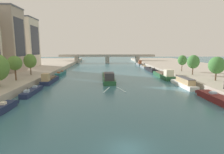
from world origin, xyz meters
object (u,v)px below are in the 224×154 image
moored_boat_right_midway (164,75)px  tree_right_nearest (193,62)px  moored_boat_right_far (221,100)px  tree_right_far (182,60)px  bridge_far (107,57)px  barge_midriver (108,77)px  moored_boat_right_gap_after (151,70)px  moored_boat_right_lone (139,64)px  moored_boat_left_midway (32,91)px  moored_boat_left_near (61,74)px  moored_boat_left_gap_after (50,80)px  tree_right_end_of_row (217,65)px  moored_boat_right_second (143,67)px  tree_left_midway (30,61)px  tree_left_distant (15,63)px  moored_boat_right_near (184,83)px

moored_boat_right_midway → tree_right_nearest: bearing=-30.0°
moored_boat_right_far → tree_right_far: 35.40m
moored_boat_right_far → bridge_far: size_ratio=0.21×
barge_midriver → moored_boat_right_gap_after: bearing=49.0°
moored_boat_right_far → moored_boat_right_lone: bearing=90.3°
moored_boat_left_midway → moored_boat_left_near: bearing=90.0°
moored_boat_right_midway → moored_boat_right_lone: (0.46, 47.17, -0.08)m
moored_boat_right_far → tree_right_nearest: bearing=74.6°
moored_boat_left_gap_after → moored_boat_left_near: moored_boat_left_gap_after is taller
moored_boat_left_midway → tree_right_end_of_row: (45.91, 5.33, 5.22)m
moored_boat_right_second → tree_right_end_of_row: 49.32m
moored_boat_right_gap_after → moored_boat_right_second: bearing=91.1°
moored_boat_left_near → tree_right_far: 45.66m
tree_left_midway → tree_right_far: tree_left_midway is taller
moored_boat_left_gap_after → tree_left_midway: tree_left_midway is taller
moored_boat_right_far → moored_boat_right_second: (-0.81, 62.91, -0.13)m
moored_boat_left_near → tree_right_nearest: tree_right_nearest is taller
moored_boat_left_midway → moored_boat_right_midway: moored_boat_right_midway is taller
moored_boat_left_near → tree_right_end_of_row: bearing=-26.2°
tree_left_distant → tree_left_midway: (-0.11, 10.33, -0.16)m
moored_boat_right_near → tree_right_end_of_row: bearing=-3.0°
moored_boat_right_near → tree_left_distant: size_ratio=1.93×
moored_boat_right_far → moored_boat_left_midway: bearing=166.2°
moored_boat_right_midway → moored_boat_right_near: bearing=-88.2°
moored_boat_left_midway → moored_boat_right_far: bearing=-13.8°
moored_boat_left_near → moored_boat_right_second: 45.19m
moored_boat_right_far → tree_left_distant: tree_left_distant is taller
moored_boat_right_gap_after → tree_left_distant: size_ratio=2.02×
moored_boat_left_gap_after → moored_boat_right_near: 38.27m
moored_boat_right_second → moored_boat_left_gap_after: bearing=-132.5°
tree_left_distant → tree_right_nearest: size_ratio=1.03×
moored_boat_right_lone → tree_left_midway: 67.08m
moored_boat_left_midway → tree_left_midway: bearing=111.7°
tree_right_end_of_row → tree_right_nearest: size_ratio=1.00×
moored_boat_right_far → moored_boat_right_second: bearing=90.7°
moored_boat_right_near → tree_left_midway: size_ratio=1.88×
moored_boat_left_near → tree_left_distant: 21.95m
tree_right_far → bridge_far: tree_right_far is taller
moored_boat_right_far → tree_right_far: size_ratio=2.39×
barge_midriver → moored_boat_right_lone: barge_midriver is taller
tree_left_distant → tree_right_nearest: bearing=8.9°
tree_left_midway → bridge_far: 72.51m
moored_boat_left_gap_after → moored_boat_left_near: bearing=90.4°
moored_boat_left_near → tree_right_end_of_row: tree_right_end_of_row is taller
tree_left_distant → tree_right_nearest: (52.19, 8.18, -0.43)m
moored_boat_right_far → tree_right_far: tree_right_far is taller
moored_boat_left_near → moored_boat_right_gap_after: 39.20m
moored_boat_right_second → moored_boat_right_lone: bearing=88.2°
moored_boat_right_far → tree_left_distant: bearing=159.0°
moored_boat_left_gap_after → bridge_far: bearing=75.7°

